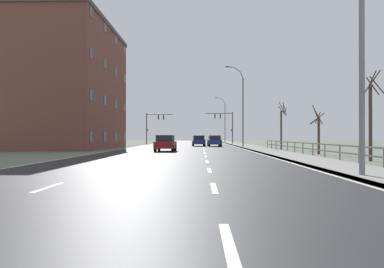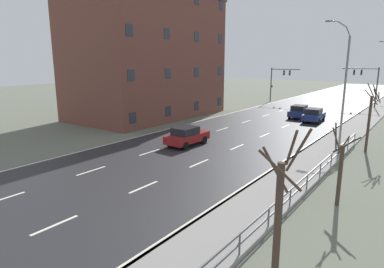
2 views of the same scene
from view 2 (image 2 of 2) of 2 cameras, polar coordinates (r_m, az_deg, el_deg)
name	(u,v)px [view 2 (image 2 of 2)]	position (r m, az deg, el deg)	size (l,w,h in m)	color
ground_plane	(275,121)	(40.22, 14.19, 2.23)	(160.00, 160.00, 0.12)	#5B6051
road_asphalt_strip	(307,109)	(51.41, 19.30, 4.18)	(14.00, 120.00, 0.03)	#232326
sidewalk_right	(371,114)	(49.65, 28.62, 3.13)	(3.00, 120.00, 0.12)	gray
guardrail	(255,226)	(13.42, 10.91, -15.32)	(0.07, 38.12, 1.00)	#515459
street_lamp_midground	(344,78)	(35.96, 24.83, 8.85)	(2.45, 0.24, 10.78)	slate
traffic_signal_right	(368,80)	(55.63, 28.16, 8.25)	(5.08, 0.36, 5.97)	#38383A
traffic_signal_left	(278,79)	(57.86, 14.68, 9.27)	(4.93, 0.36, 5.72)	#38383A
car_far_right	(187,136)	(27.38, -0.91, -0.32)	(1.92, 4.14, 1.57)	maroon
car_distant	(299,111)	(42.61, 18.07, 3.74)	(2.00, 4.18, 1.57)	navy
car_mid_centre	(314,115)	(40.38, 20.31, 3.11)	(2.00, 4.19, 1.57)	navy
brick_building	(147,56)	(42.14, -7.73, 13.24)	(11.27, 18.98, 14.91)	brown
bare_tree_near	(278,232)	(9.33, 14.62, -16.12)	(1.07, 1.39, 5.38)	#423328
bare_tree_mid	(340,169)	(17.43, 24.25, -5.50)	(1.25, 1.22, 4.05)	#423328
bare_tree_far	(369,120)	(28.36, 28.35, 2.16)	(1.07, 1.15, 5.31)	#423328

